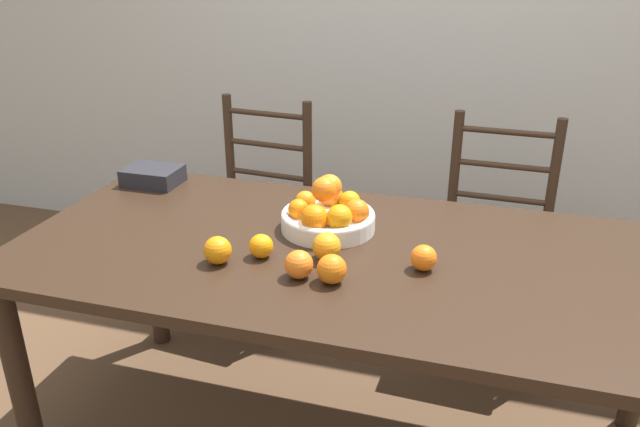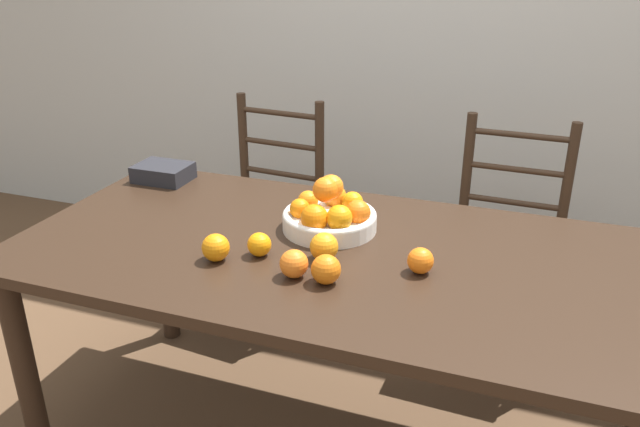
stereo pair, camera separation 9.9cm
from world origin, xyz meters
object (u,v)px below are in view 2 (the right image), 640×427
orange_loose_4 (259,245)px  chair_right (504,249)px  orange_loose_0 (420,261)px  fruit_bowl (330,213)px  orange_loose_1 (216,248)px  orange_loose_5 (326,269)px  orange_loose_3 (294,264)px  chair_left (267,214)px  book_stack (163,173)px  orange_loose_2 (324,247)px

orange_loose_4 → chair_right: (0.64, 0.85, -0.31)m
orange_loose_0 → fruit_bowl: bearing=150.9°
orange_loose_1 → orange_loose_5: (0.33, -0.02, 0.00)m
chair_right → orange_loose_0: bearing=-101.3°
orange_loose_0 → orange_loose_1: orange_loose_1 is taller
orange_loose_3 → chair_left: (-0.51, 0.94, -0.31)m
orange_loose_0 → chair_right: chair_right is taller
fruit_bowl → orange_loose_4: fruit_bowl is taller
fruit_bowl → chair_right: size_ratio=0.30×
book_stack → fruit_bowl: bearing=-15.9°
orange_loose_5 → book_stack: 0.98m
orange_loose_5 → chair_right: bearing=66.5°
chair_left → fruit_bowl: bearing=-46.1°
orange_loose_5 → chair_right: size_ratio=0.08×
fruit_bowl → orange_loose_0: bearing=-29.1°
orange_loose_3 → orange_loose_0: bearing=23.7°
fruit_bowl → orange_loose_1: fruit_bowl is taller
book_stack → orange_loose_2: bearing=-27.3°
orange_loose_5 → orange_loose_0: bearing=32.2°
orange_loose_1 → orange_loose_3: (0.24, -0.01, -0.00)m
chair_right → book_stack: (-1.23, -0.41, 0.30)m
orange_loose_0 → orange_loose_2: size_ratio=0.89×
fruit_bowl → orange_loose_1: 0.38m
orange_loose_1 → orange_loose_2: orange_loose_2 is taller
chair_right → orange_loose_4: bearing=-124.7°
fruit_bowl → book_stack: bearing=164.1°
orange_loose_1 → orange_loose_5: same height
orange_loose_3 → chair_left: size_ratio=0.08×
orange_loose_0 → chair_left: size_ratio=0.07×
orange_loose_5 → orange_loose_1: bearing=177.2°
orange_loose_1 → chair_right: (0.74, 0.92, -0.31)m
orange_loose_2 → book_stack: orange_loose_2 is taller
orange_loose_2 → chair_right: chair_right is taller
orange_loose_4 → chair_right: 1.11m
orange_loose_0 → orange_loose_3: size_ratio=0.93×
orange_loose_3 → orange_loose_1: bearing=176.7°
orange_loose_1 → chair_left: chair_left is taller
orange_loose_1 → chair_left: 1.01m
chair_left → book_stack: bearing=-113.7°
orange_loose_3 → orange_loose_4: orange_loose_3 is taller
orange_loose_0 → orange_loose_5: size_ratio=0.90×
orange_loose_0 → orange_loose_4: size_ratio=1.04×
orange_loose_0 → orange_loose_5: 0.26m
chair_left → orange_loose_4: bearing=-61.5°
orange_loose_2 → orange_loose_4: (-0.18, -0.04, -0.01)m
orange_loose_2 → orange_loose_1: bearing=-159.7°
orange_loose_4 → orange_loose_5: (0.23, -0.08, 0.01)m
orange_loose_1 → orange_loose_5: bearing=-2.8°
orange_loose_1 → orange_loose_4: size_ratio=1.14×
fruit_bowl → orange_loose_4: size_ratio=4.23×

